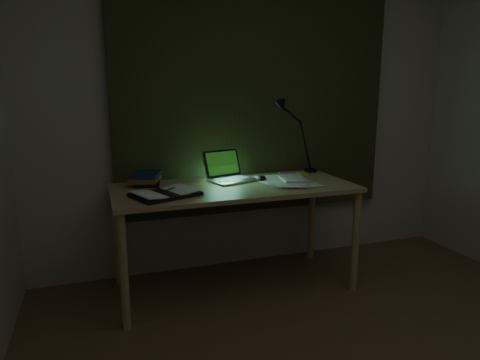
% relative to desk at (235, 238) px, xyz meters
% --- Properties ---
extents(wall_back, '(3.50, 0.00, 2.50)m').
position_rel_desk_xyz_m(wall_back, '(0.32, 0.44, 0.87)').
color(wall_back, beige).
rests_on(wall_back, ground).
extents(curtain, '(2.20, 0.06, 2.00)m').
position_rel_desk_xyz_m(curtain, '(0.32, 0.40, 1.07)').
color(curtain, '#2C3018').
rests_on(curtain, wall_back).
extents(desk, '(1.66, 0.72, 0.76)m').
position_rel_desk_xyz_m(desk, '(0.00, 0.00, 0.00)').
color(desk, tan).
rests_on(desk, floor).
extents(laptop, '(0.40, 0.42, 0.22)m').
position_rel_desk_xyz_m(laptop, '(0.04, 0.14, 0.49)').
color(laptop, '#ADAEB2').
rests_on(laptop, desk).
extents(open_textbook, '(0.46, 0.40, 0.03)m').
position_rel_desk_xyz_m(open_textbook, '(-0.50, -0.13, 0.39)').
color(open_textbook, white).
rests_on(open_textbook, desk).
extents(book_stack, '(0.24, 0.26, 0.09)m').
position_rel_desk_xyz_m(book_stack, '(-0.57, 0.23, 0.42)').
color(book_stack, white).
rests_on(book_stack, desk).
extents(loose_papers, '(0.38, 0.39, 0.02)m').
position_rel_desk_xyz_m(loose_papers, '(0.39, 0.02, 0.39)').
color(loose_papers, white).
rests_on(loose_papers, desk).
extents(mouse, '(0.09, 0.11, 0.04)m').
position_rel_desk_xyz_m(mouse, '(0.24, 0.09, 0.40)').
color(mouse, black).
rests_on(mouse, desk).
extents(sticky_yellow, '(0.07, 0.07, 0.01)m').
position_rel_desk_xyz_m(sticky_yellow, '(0.63, 0.21, 0.38)').
color(sticky_yellow, yellow).
rests_on(sticky_yellow, desk).
extents(sticky_pink, '(0.07, 0.07, 0.01)m').
position_rel_desk_xyz_m(sticky_pink, '(0.50, 0.26, 0.38)').
color(sticky_pink, '#DD568C').
rests_on(sticky_pink, desk).
extents(desk_lamp, '(0.41, 0.34, 0.55)m').
position_rel_desk_xyz_m(desk_lamp, '(0.75, 0.29, 0.65)').
color(desk_lamp, black).
rests_on(desk_lamp, desk).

